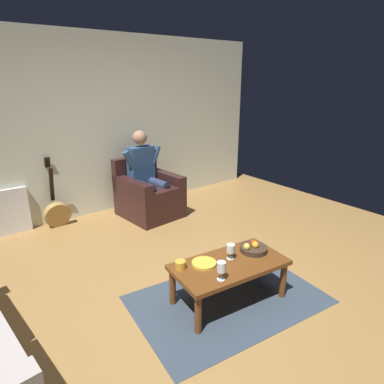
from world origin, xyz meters
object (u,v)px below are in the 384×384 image
person_seated (146,172)px  fruit_bowl (253,248)px  candle_jar (180,265)px  coffee_table (229,268)px  guitar (57,212)px  wine_glass_near (221,268)px  decorative_dish (204,263)px  armchair (148,195)px  wine_glass_far (231,249)px

person_seated → fruit_bowl: (0.15, 2.29, -0.24)m
candle_jar → person_seated: bearing=-112.8°
candle_jar → coffee_table: bearing=154.8°
guitar → wine_glass_near: bearing=100.1°
guitar → decorative_dish: bearing=102.1°
armchair → fruit_bowl: (0.15, 2.26, 0.12)m
person_seated → coffee_table: person_seated is taller
armchair → wine_glass_near: armchair is taller
decorative_dish → candle_jar: bearing=-19.9°
coffee_table → wine_glass_near: (0.24, 0.15, 0.17)m
wine_glass_near → decorative_dish: (-0.04, -0.27, -0.10)m
guitar → candle_jar: (-0.34, 2.49, 0.22)m
coffee_table → wine_glass_far: size_ratio=7.59×
wine_glass_near → wine_glass_far: wine_glass_near is taller
decorative_dish → candle_jar: 0.22m
candle_jar → fruit_bowl: bearing=166.7°
person_seated → candle_jar: 2.31m
person_seated → decorative_dish: 2.31m
decorative_dish → coffee_table: bearing=149.8°
coffee_table → fruit_bowl: fruit_bowl is taller
wine_glass_near → coffee_table: bearing=-147.7°
wine_glass_far → candle_jar: size_ratio=1.54×
guitar → candle_jar: guitar is taller
wine_glass_near → decorative_dish: wine_glass_near is taller
person_seated → coffee_table: (0.48, 2.31, -0.34)m
wine_glass_far → fruit_bowl: 0.28m
fruit_bowl → wine_glass_near: bearing=16.8°
armchair → candle_jar: bearing=61.5°
wine_glass_near → wine_glass_far: size_ratio=1.15×
decorative_dish → armchair: bearing=-107.6°
guitar → wine_glass_near: (-0.51, 2.84, 0.29)m
person_seated → guitar: person_seated is taller
armchair → person_seated: person_seated is taller
guitar → fruit_bowl: (-1.08, 2.67, 0.22)m
fruit_bowl → armchair: bearing=-93.8°
wine_glass_far → decorative_dish: (0.26, -0.07, -0.08)m
wine_glass_near → fruit_bowl: bearing=-163.2°
guitar → decorative_dish: guitar is taller
guitar → wine_glass_near: 2.90m
guitar → wine_glass_near: size_ratio=5.87×
coffee_table → candle_jar: (0.41, -0.19, 0.09)m
coffee_table → guitar: bearing=-74.4°
person_seated → candle_jar: bearing=61.9°
decorative_dish → guitar: bearing=-77.9°
guitar → armchair: bearing=161.5°
coffee_table → guitar: guitar is taller
person_seated → coffee_table: bearing=73.0°
armchair → guitar: (1.23, -0.41, -0.09)m
wine_glass_far → candle_jar: wine_glass_far is taller
decorative_dish → candle_jar: size_ratio=2.38×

